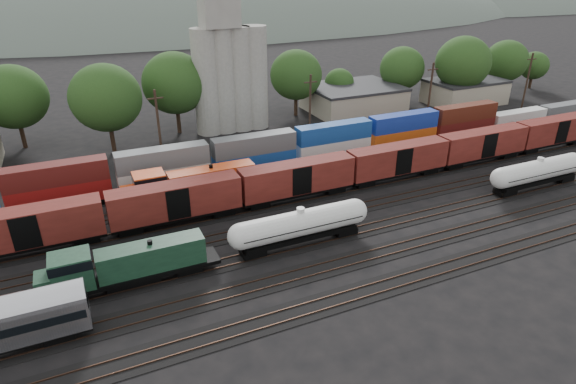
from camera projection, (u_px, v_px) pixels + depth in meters
name	position (u px, v px, depth m)	size (l,w,h in m)	color
ground	(302.00, 220.00, 57.40)	(600.00, 600.00, 0.00)	black
tracks	(302.00, 220.00, 57.38)	(180.00, 33.20, 0.20)	black
green_locomotive	(120.00, 266.00, 44.39)	(16.52, 2.91, 4.37)	black
tank_car_a	(300.00, 225.00, 51.23)	(16.19, 2.90, 4.24)	silver
tank_car_b	(538.00, 171.00, 64.33)	(15.96, 2.86, 4.18)	silver
orange_locomotive	(188.00, 184.00, 60.35)	(18.41, 3.07, 4.60)	black
boxcar_string	(239.00, 189.00, 57.94)	(122.80, 2.90, 4.20)	black
container_wall	(265.00, 154.00, 68.94)	(162.54, 2.60, 5.80)	black
grain_silo	(229.00, 68.00, 83.33)	(13.40, 5.00, 29.00)	gray
industrial_sheds	(251.00, 115.00, 87.72)	(119.38, 17.26, 5.10)	#9E937F
tree_band	(216.00, 87.00, 84.36)	(162.72, 20.12, 14.34)	black
utility_poles	(239.00, 120.00, 72.79)	(122.20, 0.36, 12.00)	black
distant_hills	(149.00, 51.00, 288.81)	(860.00, 286.00, 130.00)	#59665B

